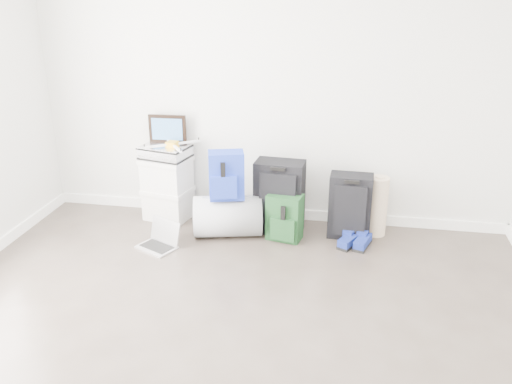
% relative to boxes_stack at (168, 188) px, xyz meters
% --- Properties ---
extents(room_envelope, '(4.52, 5.02, 2.71)m').
position_rel_boxes_stack_xyz_m(room_envelope, '(1.00, -2.28, 1.41)').
color(room_envelope, silver).
rests_on(room_envelope, ground).
extents(boxes_stack, '(0.50, 0.44, 0.62)m').
position_rel_boxes_stack_xyz_m(boxes_stack, '(0.00, 0.00, 0.00)').
color(boxes_stack, silver).
rests_on(boxes_stack, ground).
extents(briefcase, '(0.49, 0.41, 0.12)m').
position_rel_boxes_stack_xyz_m(briefcase, '(-0.00, 0.00, 0.37)').
color(briefcase, '#B2B2B7').
rests_on(briefcase, boxes_stack).
extents(painting, '(0.37, 0.04, 0.27)m').
position_rel_boxes_stack_xyz_m(painting, '(0.00, 0.10, 0.57)').
color(painting, black).
rests_on(painting, briefcase).
extents(drone, '(0.46, 0.46, 0.05)m').
position_rel_boxes_stack_xyz_m(drone, '(0.08, -0.02, 0.46)').
color(drone, gold).
rests_on(drone, briefcase).
extents(duffel_bag, '(0.69, 0.52, 0.38)m').
position_rel_boxes_stack_xyz_m(duffel_bag, '(0.67, -0.29, -0.12)').
color(duffel_bag, gray).
rests_on(duffel_bag, ground).
extents(blue_backpack, '(0.35, 0.30, 0.43)m').
position_rel_boxes_stack_xyz_m(blue_backpack, '(0.67, -0.32, 0.28)').
color(blue_backpack, navy).
rests_on(blue_backpack, duffel_bag).
extents(large_suitcase, '(0.46, 0.32, 0.69)m').
position_rel_boxes_stack_xyz_m(large_suitcase, '(1.12, -0.12, 0.03)').
color(large_suitcase, black).
rests_on(large_suitcase, ground).
extents(green_backpack, '(0.34, 0.28, 0.43)m').
position_rel_boxes_stack_xyz_m(green_backpack, '(1.19, -0.28, -0.10)').
color(green_backpack, '#123218').
rests_on(green_backpack, ground).
extents(carry_on, '(0.39, 0.26, 0.60)m').
position_rel_boxes_stack_xyz_m(carry_on, '(1.77, -0.12, -0.01)').
color(carry_on, black).
rests_on(carry_on, ground).
extents(shoes, '(0.32, 0.29, 0.09)m').
position_rel_boxes_stack_xyz_m(shoes, '(1.84, -0.31, -0.27)').
color(shoes, black).
rests_on(shoes, ground).
extents(rolled_rug, '(0.18, 0.18, 0.56)m').
position_rel_boxes_stack_xyz_m(rolled_rug, '(2.02, -0.02, -0.03)').
color(rolled_rug, tan).
rests_on(rolled_rug, ground).
extents(laptop, '(0.40, 0.36, 0.24)m').
position_rel_boxes_stack_xyz_m(laptop, '(0.13, -0.62, -0.26)').
color(laptop, silver).
rests_on(laptop, ground).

